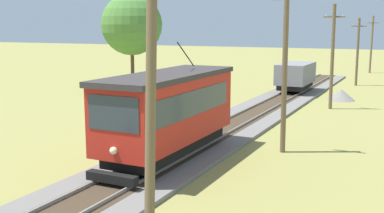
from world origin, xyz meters
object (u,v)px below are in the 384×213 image
utility_pole_horizon (372,44)px  tree_left_near (132,25)px  utility_pole_mid (285,65)px  utility_pole_far (332,56)px  utility_pole_near_tram (151,93)px  freight_car (296,76)px  utility_pole_distant (358,51)px  red_tram (169,111)px  gravel_pile (341,95)px

utility_pole_horizon → tree_left_near: tree_left_near is taller
utility_pole_mid → utility_pole_far: bearing=90.0°
utility_pole_near_tram → utility_pole_far: size_ratio=1.15×
utility_pole_horizon → tree_left_near: (-17.70, -26.79, 2.28)m
tree_left_near → freight_car: bearing=18.0°
utility_pole_mid → utility_pole_distant: (0.00, 27.34, -0.67)m
utility_pole_near_tram → utility_pole_horizon: bearing=90.0°
red_tram → gravel_pile: bearing=78.8°
freight_car → gravel_pile: size_ratio=2.38×
utility_pole_mid → utility_pole_horizon: utility_pole_mid is taller
utility_pole_distant → utility_pole_horizon: utility_pole_horizon is taller
utility_pole_distant → tree_left_near: tree_left_near is taller
red_tram → freight_car: (-0.00, 22.72, -0.64)m
utility_pole_mid → freight_car: bearing=101.8°
utility_pole_mid → utility_pole_far: (0.00, 12.72, -0.32)m
utility_pole_near_tram → utility_pole_distant: 39.01m
freight_car → tree_left_near: 15.03m
gravel_pile → utility_pole_far: bearing=-91.2°
freight_car → tree_left_near: tree_left_near is taller
freight_car → utility_pole_distant: size_ratio=0.79×
utility_pole_far → utility_pole_mid: bearing=-90.0°
utility_pole_distant → freight_car: bearing=-116.3°
utility_pole_near_tram → utility_pole_far: utility_pole_near_tram is taller
freight_car → utility_pole_far: bearing=-58.2°
utility_pole_distant → gravel_pile: size_ratio=3.00×
utility_pole_far → utility_pole_distant: 14.63m
utility_pole_horizon → tree_left_near: size_ratio=0.82×
red_tram → utility_pole_distant: (4.02, 30.84, 1.18)m
red_tram → gravel_pile: 21.18m
tree_left_near → utility_pole_distant: bearing=35.4°
utility_pole_distant → utility_pole_horizon: 14.20m
utility_pole_distant → utility_pole_horizon: bearing=90.0°
utility_pole_horizon → freight_car: bearing=-100.2°
freight_car → utility_pole_far: (4.02, -6.49, 2.17)m
gravel_pile → tree_left_near: bearing=-172.2°
utility_pole_distant → utility_pole_horizon: size_ratio=0.93×
utility_pole_far → utility_pole_distant: utility_pole_far is taller
utility_pole_near_tram → utility_pole_mid: (0.00, 11.67, -0.22)m
utility_pole_distant → gravel_pile: utility_pole_distant is taller
gravel_pile → utility_pole_distant: bearing=90.5°
gravel_pile → utility_pole_horizon: bearing=90.2°
utility_pole_near_tram → utility_pole_distant: bearing=90.0°
tree_left_near → gravel_pile: bearing=7.8°
freight_car → utility_pole_near_tram: size_ratio=0.62×
freight_car → gravel_pile: freight_car is taller
utility_pole_far → tree_left_near: tree_left_near is taller
utility_pole_horizon → utility_pole_distant: bearing=-90.0°
utility_pole_far → gravel_pile: 5.55m
freight_car → tree_left_near: size_ratio=0.60×
red_tram → gravel_pile: red_tram is taller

